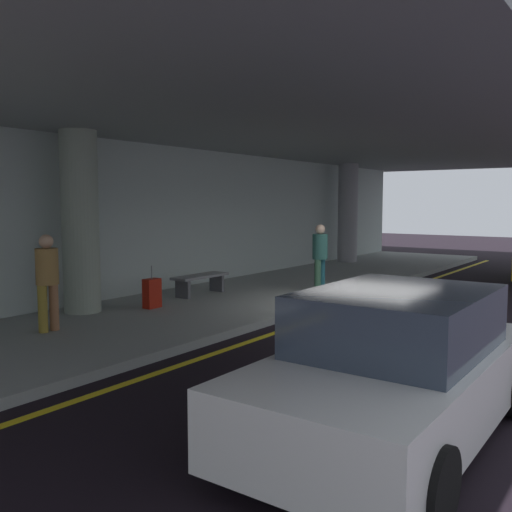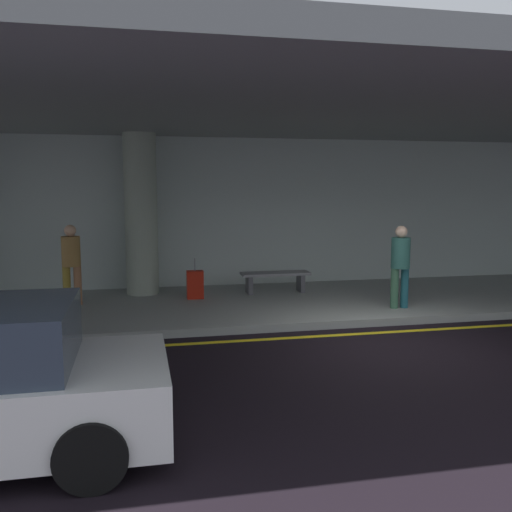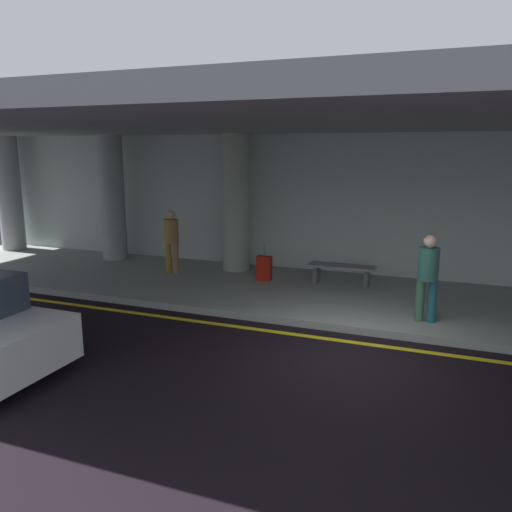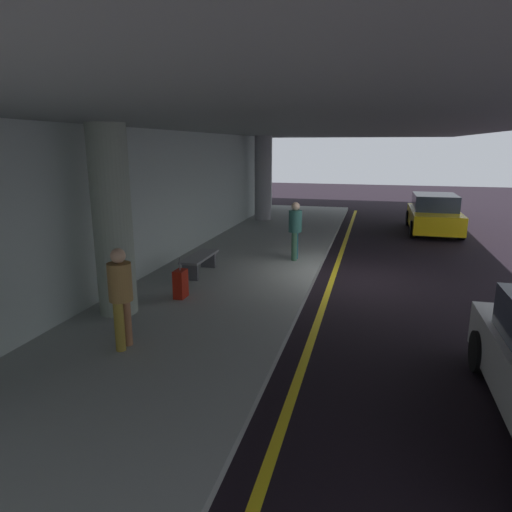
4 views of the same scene
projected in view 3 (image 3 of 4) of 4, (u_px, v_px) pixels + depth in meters
The scene contains 12 objects.
ground_plane at pixel (349, 355), 8.59m from camera, with size 60.00×60.00×0.00m, color black.
sidewalk at pixel (377, 301), 11.40m from camera, with size 26.00×4.20×0.15m, color gray.
lane_stripe_yellow at pixel (356, 343), 9.12m from camera, with size 26.00×0.14×0.01m, color yellow.
support_column_far_left at pixel (10, 194), 16.51m from camera, with size 0.74×0.74×3.65m, color gray.
support_column_left_mid at pixel (112, 198), 15.09m from camera, with size 0.74×0.74×3.65m, color #8C9897.
support_column_center at pixel (236, 203), 13.68m from camera, with size 0.74×0.74×3.65m, color gray.
ceiling_overhang at pixel (382, 121), 10.15m from camera, with size 28.00×13.20×0.30m, color gray.
terminal_back_wall at pixel (393, 209), 13.08m from camera, with size 26.00×0.30×3.80m, color #ABB9B4.
traveler_with_luggage at pixel (428, 273), 9.62m from camera, with size 0.38×0.38×1.68m.
person_waiting_for_ride at pixel (171, 237), 13.48m from camera, with size 0.38×0.38×1.68m.
suitcase_upright_primary at pixel (264, 268), 12.82m from camera, with size 0.36×0.22×0.90m.
bench_metal at pixel (342, 270), 12.42m from camera, with size 1.60×0.50×0.48m.
Camera 3 is at (1.45, -8.08, 3.40)m, focal length 35.81 mm.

